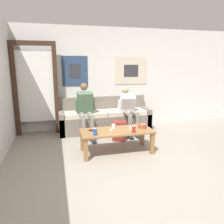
# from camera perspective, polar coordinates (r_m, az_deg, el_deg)

# --- Properties ---
(ground_plane) EXTENTS (18.00, 18.00, 0.00)m
(ground_plane) POSITION_cam_1_polar(r_m,az_deg,el_deg) (3.50, 7.78, -15.76)
(ground_plane) COLOR gray
(wall_back) EXTENTS (10.00, 0.07, 2.55)m
(wall_back) POSITION_cam_1_polar(r_m,az_deg,el_deg) (5.69, -2.28, 8.70)
(wall_back) COLOR silver
(wall_back) RESTS_ON ground_plane
(door_frame) EXTENTS (1.00, 0.10, 2.15)m
(door_frame) POSITION_cam_1_polar(r_m,az_deg,el_deg) (5.37, -19.34, 6.95)
(door_frame) COLOR #382319
(door_frame) RESTS_ON ground_plane
(couch) EXTENTS (2.25, 0.70, 0.83)m
(couch) POSITION_cam_1_polar(r_m,az_deg,el_deg) (5.50, -1.89, -1.81)
(couch) COLOR #70665B
(couch) RESTS_ON ground_plane
(coffee_table) EXTENTS (1.35, 0.59, 0.44)m
(coffee_table) POSITION_cam_1_polar(r_m,az_deg,el_deg) (4.11, 1.23, -5.70)
(coffee_table) COLOR olive
(coffee_table) RESTS_ON ground_plane
(person_seated_adult) EXTENTS (0.47, 0.84, 1.22)m
(person_seated_adult) POSITION_cam_1_polar(r_m,az_deg,el_deg) (4.97, -6.90, 0.91)
(person_seated_adult) COLOR gray
(person_seated_adult) RESTS_ON ground_plane
(person_seated_teen) EXTENTS (0.47, 0.94, 1.10)m
(person_seated_teen) POSITION_cam_1_polar(r_m,az_deg,el_deg) (5.25, 4.39, 1.04)
(person_seated_teen) COLOR gray
(person_seated_teen) RESTS_ON ground_plane
(backpack) EXTENTS (0.37, 0.36, 0.41)m
(backpack) POSITION_cam_1_polar(r_m,az_deg,el_deg) (4.85, 1.97, -4.99)
(backpack) COLOR maroon
(backpack) RESTS_ON ground_plane
(ceramic_bowl) EXTENTS (0.17, 0.17, 0.08)m
(ceramic_bowl) POSITION_cam_1_polar(r_m,az_deg,el_deg) (4.26, 7.95, -3.56)
(ceramic_bowl) COLOR brown
(ceramic_bowl) RESTS_ON coffee_table
(pillar_candle) EXTENTS (0.07, 0.07, 0.09)m
(pillar_candle) POSITION_cam_1_polar(r_m,az_deg,el_deg) (4.21, 0.43, -3.69)
(pillar_candle) COLOR silver
(pillar_candle) RESTS_ON coffee_table
(drink_can_blue) EXTENTS (0.07, 0.07, 0.12)m
(drink_can_blue) POSITION_cam_1_polar(r_m,az_deg,el_deg) (3.80, -4.46, -5.18)
(drink_can_blue) COLOR #28479E
(drink_can_blue) RESTS_ON coffee_table
(drink_can_red) EXTENTS (0.07, 0.07, 0.12)m
(drink_can_red) POSITION_cam_1_polar(r_m,az_deg,el_deg) (3.95, 5.69, -4.49)
(drink_can_red) COLOR maroon
(drink_can_red) RESTS_ON coffee_table
(game_controller_near_left) EXTENTS (0.11, 0.14, 0.03)m
(game_controller_near_left) POSITION_cam_1_polar(r_m,az_deg,el_deg) (4.10, 0.00, -4.55)
(game_controller_near_left) COLOR white
(game_controller_near_left) RESTS_ON coffee_table
(game_controller_near_right) EXTENTS (0.06, 0.15, 0.03)m
(game_controller_near_right) POSITION_cam_1_polar(r_m,az_deg,el_deg) (4.19, 4.78, -4.21)
(game_controller_near_right) COLOR white
(game_controller_near_right) RESTS_ON coffee_table
(cell_phone) EXTENTS (0.15, 0.14, 0.01)m
(cell_phone) POSITION_cam_1_polar(r_m,az_deg,el_deg) (4.07, -5.24, -4.82)
(cell_phone) COLOR black
(cell_phone) RESTS_ON coffee_table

